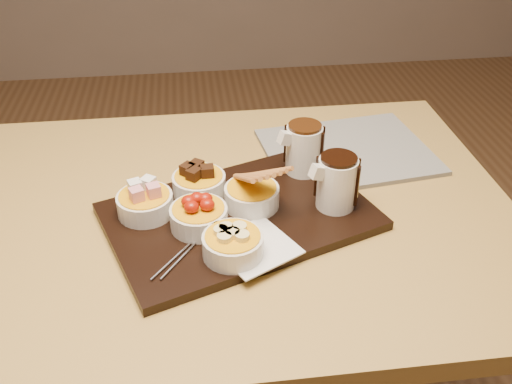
{
  "coord_description": "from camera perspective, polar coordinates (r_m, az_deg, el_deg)",
  "views": [
    {
      "loc": [
        0.0,
        -0.87,
        1.38
      ],
      "look_at": [
        0.11,
        -0.05,
        0.81
      ],
      "focal_mm": 40.0,
      "sensor_mm": 36.0,
      "label": 1
    }
  ],
  "objects": [
    {
      "name": "bowl_bananas",
      "position": [
        0.92,
        -2.32,
        -5.38
      ],
      "size": [
        0.1,
        0.1,
        0.04
      ],
      "primitive_type": "cylinder",
      "color": "silver",
      "rests_on": "serving_board"
    },
    {
      "name": "dining_table",
      "position": [
        1.13,
        -5.71,
        -5.72
      ],
      "size": [
        1.2,
        0.8,
        0.75
      ],
      "color": "#B28D42",
      "rests_on": "ground"
    },
    {
      "name": "bowl_marshmallows",
      "position": [
        1.03,
        -11.01,
        -1.23
      ],
      "size": [
        0.1,
        0.1,
        0.04
      ],
      "primitive_type": "cylinder",
      "color": "silver",
      "rests_on": "serving_board"
    },
    {
      "name": "bowl_cake",
      "position": [
        1.07,
        -5.7,
        0.73
      ],
      "size": [
        0.1,
        0.1,
        0.04
      ],
      "primitive_type": "cylinder",
      "color": "silver",
      "rests_on": "serving_board"
    },
    {
      "name": "fondue_skewers",
      "position": [
        0.98,
        -5.66,
        -4.23
      ],
      "size": [
        0.22,
        0.18,
        0.01
      ],
      "primitive_type": null,
      "rotation": [
        0.0,
        0.0,
        -0.66
      ],
      "color": "silver",
      "rests_on": "serving_board"
    },
    {
      "name": "newspaper",
      "position": [
        1.25,
        9.1,
        4.02
      ],
      "size": [
        0.38,
        0.32,
        0.01
      ],
      "primitive_type": "cube",
      "rotation": [
        0.0,
        0.0,
        0.13
      ],
      "color": "beige",
      "rests_on": "dining_table"
    },
    {
      "name": "serving_board",
      "position": [
        1.03,
        -1.65,
        -2.45
      ],
      "size": [
        0.54,
        0.44,
        0.02
      ],
      "primitive_type": "cube",
      "rotation": [
        0.0,
        0.0,
        0.35
      ],
      "color": "black",
      "rests_on": "dining_table"
    },
    {
      "name": "bowl_strawberries",
      "position": [
        0.99,
        -5.73,
        -2.57
      ],
      "size": [
        0.1,
        0.1,
        0.04
      ],
      "primitive_type": "cylinder",
      "color": "silver",
      "rests_on": "serving_board"
    },
    {
      "name": "pitcher_dark_chocolate",
      "position": [
        1.03,
        8.07,
        0.88
      ],
      "size": [
        0.09,
        0.09,
        0.1
      ],
      "primitive_type": "cylinder",
      "rotation": [
        0.0,
        0.0,
        0.35
      ],
      "color": "silver",
      "rests_on": "serving_board"
    },
    {
      "name": "pitcher_milk_chocolate",
      "position": [
        1.12,
        4.8,
        4.26
      ],
      "size": [
        0.09,
        0.09,
        0.1
      ],
      "primitive_type": "cylinder",
      "rotation": [
        0.0,
        0.0,
        0.35
      ],
      "color": "silver",
      "rests_on": "serving_board"
    },
    {
      "name": "bowl_biscotti",
      "position": [
        1.03,
        -0.43,
        -0.46
      ],
      "size": [
        0.1,
        0.1,
        0.04
      ],
      "primitive_type": "cylinder",
      "color": "silver",
      "rests_on": "serving_board"
    },
    {
      "name": "napkin",
      "position": [
        0.95,
        -0.11,
        -5.49
      ],
      "size": [
        0.16,
        0.16,
        0.0
      ],
      "primitive_type": "cube",
      "rotation": [
        0.0,
        0.0,
        0.49
      ],
      "color": "white",
      "rests_on": "serving_board"
    }
  ]
}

